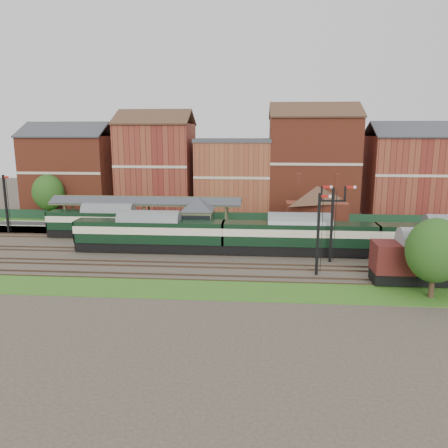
# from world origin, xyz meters

# --- Properties ---
(ground) EXTENTS (160.00, 160.00, 0.00)m
(ground) POSITION_xyz_m (0.00, 0.00, 0.00)
(ground) COLOR #473D33
(ground) RESTS_ON ground
(grass_back) EXTENTS (90.00, 4.50, 0.06)m
(grass_back) POSITION_xyz_m (0.00, 16.00, 0.03)
(grass_back) COLOR #2D6619
(grass_back) RESTS_ON ground
(grass_front) EXTENTS (90.00, 5.00, 0.06)m
(grass_front) POSITION_xyz_m (0.00, -12.00, 0.03)
(grass_front) COLOR #2D6619
(grass_front) RESTS_ON ground
(fence) EXTENTS (90.00, 0.12, 1.50)m
(fence) POSITION_xyz_m (0.00, 18.00, 0.75)
(fence) COLOR #193823
(fence) RESTS_ON ground
(platform) EXTENTS (55.00, 3.40, 1.00)m
(platform) POSITION_xyz_m (-5.00, 9.75, 0.50)
(platform) COLOR #2D2D2D
(platform) RESTS_ON ground
(signal_box) EXTENTS (5.40, 5.40, 6.00)m
(signal_box) POSITION_xyz_m (-3.00, 3.25, 3.19)
(signal_box) COLOR #6A7855
(signal_box) RESTS_ON ground
(brick_hut) EXTENTS (3.20, 2.64, 2.94)m
(brick_hut) POSITION_xyz_m (5.00, 3.25, 1.20)
(brick_hut) COLOR maroon
(brick_hut) RESTS_ON ground
(station_building) EXTENTS (8.10, 8.10, 5.90)m
(station_building) POSITION_xyz_m (12.00, 9.75, 3.96)
(station_building) COLOR #963D26
(station_building) RESTS_ON platform
(canopy) EXTENTS (26.00, 3.89, 4.08)m
(canopy) POSITION_xyz_m (-11.00, 9.75, 4.58)
(canopy) COLOR #515535
(canopy) RESTS_ON platform
(semaphore_bracket) EXTENTS (3.60, 0.25, 8.18)m
(semaphore_bracket) POSITION_xyz_m (12.04, -2.50, 4.63)
(semaphore_bracket) COLOR black
(semaphore_bracket) RESTS_ON ground
(semaphore_platform_end) EXTENTS (1.23, 0.25, 8.00)m
(semaphore_platform_end) POSITION_xyz_m (-29.98, 8.00, 4.16)
(semaphore_platform_end) COLOR black
(semaphore_platform_end) RESTS_ON ground
(semaphore_siding) EXTENTS (1.23, 0.25, 8.00)m
(semaphore_siding) POSITION_xyz_m (10.02, -7.00, 4.16)
(semaphore_siding) COLOR black
(semaphore_siding) RESTS_ON ground
(town_backdrop) EXTENTS (69.00, 10.00, 16.00)m
(town_backdrop) POSITION_xyz_m (-0.18, 25.00, 7.00)
(town_backdrop) COLOR #963D26
(town_backdrop) RESTS_ON ground
(dmu_train) EXTENTS (51.20, 2.69, 3.93)m
(dmu_train) POSITION_xyz_m (8.89, 0.00, 2.31)
(dmu_train) COLOR black
(dmu_train) RESTS_ON ground
(platform_railcar) EXTENTS (16.05, 2.53, 3.70)m
(platform_railcar) POSITION_xyz_m (-15.22, 6.50, 2.18)
(platform_railcar) COLOR black
(platform_railcar) RESTS_ON ground
(goods_van_a) EXTENTS (6.70, 2.90, 4.07)m
(goods_van_a) POSITION_xyz_m (18.09, -9.00, 2.29)
(goods_van_a) COLOR black
(goods_van_a) RESTS_ON ground
(tree_far) EXTENTS (4.65, 4.65, 6.79)m
(tree_far) POSITION_xyz_m (18.75, -12.42, 4.10)
(tree_far) COLOR #382619
(tree_far) RESTS_ON ground
(tree_back) EXTENTS (4.88, 4.88, 7.13)m
(tree_back) POSITION_xyz_m (-28.89, 17.95, 4.31)
(tree_back) COLOR #382619
(tree_back) RESTS_ON ground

